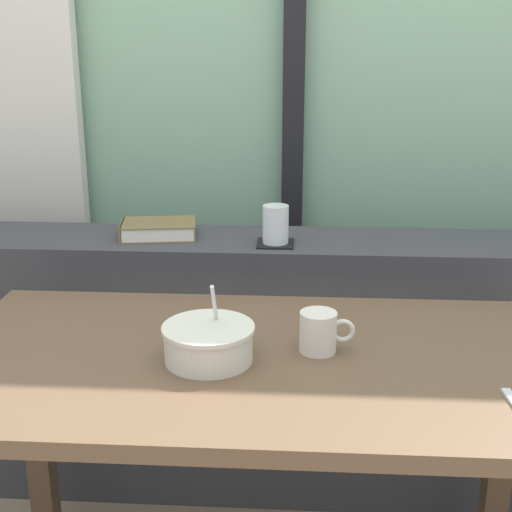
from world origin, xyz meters
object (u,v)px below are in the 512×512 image
juice_glass (275,226)px  ceramic_mug (319,332)px  breakfast_table (258,401)px  soup_bowl (209,343)px  coaster_square (275,243)px  closed_book (158,229)px

juice_glass → ceramic_mug: size_ratio=0.92×
breakfast_table → juice_glass: juice_glass is taller
juice_glass → soup_bowl: (-0.11, -0.56, -0.09)m
coaster_square → breakfast_table: bearing=-91.5°
soup_bowl → ceramic_mug: size_ratio=1.63×
juice_glass → closed_book: juice_glass is taller
breakfast_table → soup_bowl: 0.17m
juice_glass → coaster_square: bearing=-90.0°
coaster_square → ceramic_mug: 0.52m
juice_glass → soup_bowl: bearing=-101.0°
soup_bowl → ceramic_mug: 0.23m
breakfast_table → ceramic_mug: 0.19m
ceramic_mug → breakfast_table: bearing=-167.8°
breakfast_table → juice_glass: size_ratio=12.54×
juice_glass → closed_book: bearing=169.9°
soup_bowl → coaster_square: bearing=79.0°
closed_book → juice_glass: bearing=-10.1°
closed_book → ceramic_mug: (0.44, -0.57, -0.05)m
ceramic_mug → juice_glass: bearing=102.2°
breakfast_table → ceramic_mug: size_ratio=11.49×
breakfast_table → ceramic_mug: ceramic_mug is taller
closed_book → soup_bowl: 0.67m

